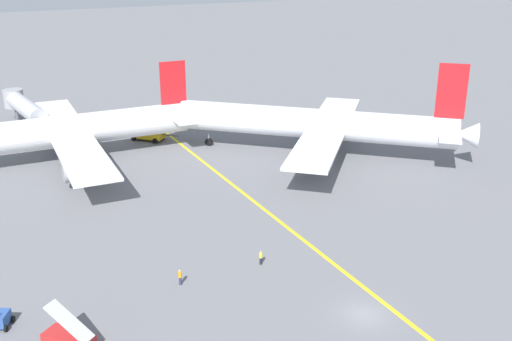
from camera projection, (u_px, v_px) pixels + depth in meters
The scene contains 10 objects.
ground_plane at pixel (364, 315), 57.09m from camera, with size 600.00×600.00×0.00m, color slate.
taxiway_stripe at pixel (331, 262), 66.58m from camera, with size 0.50×120.00×0.01m, color yellow.
airliner_at_gate_left at pixel (59, 132), 95.81m from camera, with size 48.47×46.49×14.57m.
airliner_being_pushed at pixel (317, 124), 98.47m from camera, with size 42.28×37.85×16.12m.
pushback_tug at pixel (147, 133), 107.52m from camera, with size 7.50×7.43×2.98m.
gse_stair_truck_yellow at pixel (69, 338), 52.07m from camera, with size 4.42×4.74×4.06m.
gse_gpu_cart_small at pixel (1, 319), 55.03m from camera, with size 2.40×2.60×1.90m.
ground_crew_wing_walker_right at pixel (180, 277), 61.79m from camera, with size 0.36×0.47×1.73m.
ground_crew_marshaller_foreground at pixel (261, 258), 65.76m from camera, with size 0.36×0.36×1.59m.
jet_bridge at pixel (23, 105), 113.62m from camera, with size 6.30×19.29×6.07m.
Camera 1 is at (-30.14, -39.51, 32.85)m, focal length 42.46 mm.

